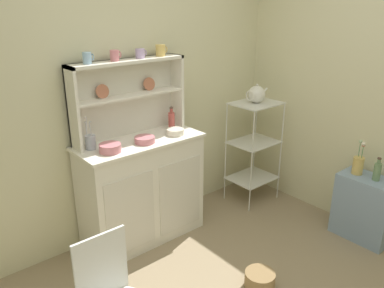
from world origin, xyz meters
TOP-DOWN VIEW (x-y plane):
  - wall_back at (0.00, 1.62)m, footprint 3.84×0.05m
  - hutch_cabinet at (-0.04, 1.37)m, footprint 1.07×0.45m
  - hutch_shelf_unit at (-0.04, 1.53)m, footprint 0.99×0.18m
  - bakers_rack at (1.23, 1.24)m, footprint 0.47×0.37m
  - side_shelf_blue at (1.44, 0.12)m, footprint 0.28×0.48m
  - floor_basket at (0.24, 0.27)m, footprint 0.22×0.22m
  - cup_sky_0 at (-0.38, 1.49)m, footprint 0.08×0.07m
  - cup_rose_1 at (-0.15, 1.49)m, footprint 0.08×0.07m
  - cup_lilac_2 at (0.08, 1.49)m, footprint 0.09×0.07m
  - cup_gold_3 at (0.28, 1.49)m, footprint 0.09×0.08m
  - bowl_mixing_large at (-0.36, 1.29)m, footprint 0.17×0.17m
  - bowl_floral_medium at (-0.04, 1.29)m, footprint 0.16×0.16m
  - bowl_cream_small at (0.27, 1.29)m, footprint 0.15×0.15m
  - jam_bottle at (0.35, 1.45)m, footprint 0.06×0.06m
  - utensil_jar at (-0.44, 1.45)m, footprint 0.08×0.08m
  - porcelain_teapot at (1.23, 1.24)m, footprint 0.26×0.17m
  - flower_vase at (1.44, 0.24)m, footprint 0.09×0.09m
  - oil_bottle at (1.44, 0.07)m, footprint 0.06×0.06m

SIDE VIEW (x-z plane):
  - floor_basket at x=0.24m, z-range 0.00..0.13m
  - side_shelf_blue at x=1.44m, z-range 0.00..0.58m
  - hutch_cabinet at x=-0.04m, z-range 0.01..0.93m
  - bakers_rack at x=1.23m, z-range 0.13..1.18m
  - oil_bottle at x=1.44m, z-range 0.56..0.76m
  - flower_vase at x=1.44m, z-range 0.51..0.82m
  - bowl_floral_medium at x=-0.04m, z-range 0.92..0.97m
  - bowl_cream_small at x=0.27m, z-range 0.92..0.97m
  - bowl_mixing_large at x=-0.36m, z-range 0.92..0.98m
  - utensil_jar at x=-0.44m, z-range 0.85..1.11m
  - jam_bottle at x=0.35m, z-range 0.90..1.10m
  - porcelain_teapot at x=1.23m, z-range 1.04..1.23m
  - wall_back at x=0.00m, z-range 0.00..2.50m
  - hutch_shelf_unit at x=-0.04m, z-range 0.98..1.61m
  - cup_lilac_2 at x=0.08m, z-range 1.56..1.63m
  - cup_rose_1 at x=-0.15m, z-range 1.56..1.64m
  - cup_sky_0 at x=-0.38m, z-range 1.56..1.64m
  - cup_gold_3 at x=0.28m, z-range 1.56..1.65m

